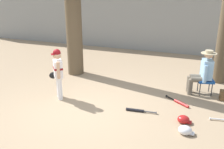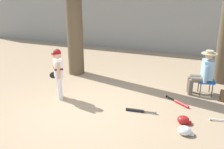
{
  "view_description": "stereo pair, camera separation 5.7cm",
  "coord_description": "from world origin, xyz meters",
  "px_view_note": "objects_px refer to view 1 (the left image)",
  "views": [
    {
      "loc": [
        2.54,
        -4.9,
        2.88
      ],
      "look_at": [
        0.46,
        0.68,
        0.75
      ],
      "focal_mm": 42.3,
      "sensor_mm": 36.0,
      "label": 1
    },
    {
      "loc": [
        2.59,
        -4.88,
        2.88
      ],
      "look_at": [
        0.46,
        0.68,
        0.75
      ],
      "focal_mm": 42.3,
      "sensor_mm": 36.0,
      "label": 2
    }
  ],
  "objects_px": {
    "young_ballplayer": "(58,71)",
    "bat_red_barrel": "(180,103)",
    "folding_stool": "(205,81)",
    "batting_helmet_red": "(184,119)",
    "batting_helmet_white": "(185,130)",
    "bat_black_composite": "(137,110)",
    "seated_spectator": "(203,71)"
  },
  "relations": [
    {
      "from": "batting_helmet_white",
      "to": "batting_helmet_red",
      "type": "xyz_separation_m",
      "value": [
        -0.08,
        0.44,
        -0.0
      ]
    },
    {
      "from": "seated_spectator",
      "to": "bat_red_barrel",
      "type": "distance_m",
      "value": 1.14
    },
    {
      "from": "batting_helmet_red",
      "to": "folding_stool",
      "type": "bearing_deg",
      "value": 78.79
    },
    {
      "from": "folding_stool",
      "to": "seated_spectator",
      "type": "height_order",
      "value": "seated_spectator"
    },
    {
      "from": "bat_black_composite",
      "to": "seated_spectator",
      "type": "bearing_deg",
      "value": 50.95
    },
    {
      "from": "folding_stool",
      "to": "bat_red_barrel",
      "type": "height_order",
      "value": "folding_stool"
    },
    {
      "from": "bat_black_composite",
      "to": "folding_stool",
      "type": "bearing_deg",
      "value": 49.36
    },
    {
      "from": "young_ballplayer",
      "to": "folding_stool",
      "type": "relative_size",
      "value": 2.71
    },
    {
      "from": "bat_red_barrel",
      "to": "seated_spectator",
      "type": "bearing_deg",
      "value": 62.38
    },
    {
      "from": "batting_helmet_red",
      "to": "young_ballplayer",
      "type": "bearing_deg",
      "value": 176.75
    },
    {
      "from": "seated_spectator",
      "to": "bat_red_barrel",
      "type": "xyz_separation_m",
      "value": [
        -0.45,
        -0.85,
        -0.61
      ]
    },
    {
      "from": "batting_helmet_white",
      "to": "seated_spectator",
      "type": "bearing_deg",
      "value": 85.34
    },
    {
      "from": "bat_black_composite",
      "to": "bat_red_barrel",
      "type": "xyz_separation_m",
      "value": [
        0.87,
        0.77,
        0.0
      ]
    },
    {
      "from": "seated_spectator",
      "to": "bat_black_composite",
      "type": "distance_m",
      "value": 2.17
    },
    {
      "from": "folding_stool",
      "to": "bat_red_barrel",
      "type": "relative_size",
      "value": 0.76
    },
    {
      "from": "bat_red_barrel",
      "to": "batting_helmet_red",
      "type": "relative_size",
      "value": 2.1
    },
    {
      "from": "bat_red_barrel",
      "to": "young_ballplayer",
      "type": "bearing_deg",
      "value": -166.25
    },
    {
      "from": "folding_stool",
      "to": "batting_helmet_white",
      "type": "distance_m",
      "value": 2.25
    },
    {
      "from": "bat_black_composite",
      "to": "batting_helmet_red",
      "type": "xyz_separation_m",
      "value": [
        1.06,
        -0.14,
        0.04
      ]
    },
    {
      "from": "seated_spectator",
      "to": "bat_black_composite",
      "type": "relative_size",
      "value": 1.68
    },
    {
      "from": "young_ballplayer",
      "to": "bat_black_composite",
      "type": "distance_m",
      "value": 2.22
    },
    {
      "from": "folding_stool",
      "to": "batting_helmet_white",
      "type": "bearing_deg",
      "value": -97.07
    },
    {
      "from": "bat_red_barrel",
      "to": "batting_helmet_white",
      "type": "bearing_deg",
      "value": -78.8
    },
    {
      "from": "seated_spectator",
      "to": "batting_helmet_red",
      "type": "bearing_deg",
      "value": -98.32
    },
    {
      "from": "batting_helmet_white",
      "to": "folding_stool",
      "type": "bearing_deg",
      "value": 82.93
    },
    {
      "from": "bat_red_barrel",
      "to": "batting_helmet_red",
      "type": "height_order",
      "value": "batting_helmet_red"
    },
    {
      "from": "batting_helmet_white",
      "to": "young_ballplayer",
      "type": "bearing_deg",
      "value": 169.21
    },
    {
      "from": "folding_stool",
      "to": "bat_black_composite",
      "type": "bearing_deg",
      "value": -130.64
    },
    {
      "from": "folding_stool",
      "to": "bat_black_composite",
      "type": "distance_m",
      "value": 2.19
    },
    {
      "from": "young_ballplayer",
      "to": "bat_red_barrel",
      "type": "bearing_deg",
      "value": 13.75
    },
    {
      "from": "young_ballplayer",
      "to": "batting_helmet_red",
      "type": "relative_size",
      "value": 4.3
    },
    {
      "from": "seated_spectator",
      "to": "young_ballplayer",
      "type": "bearing_deg",
      "value": -155.21
    }
  ]
}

